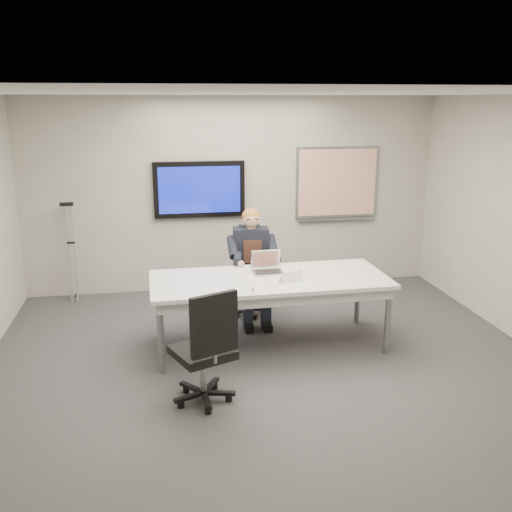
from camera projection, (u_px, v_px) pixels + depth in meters
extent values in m
cube|color=#353537|center=(274.00, 378.00, 5.81)|extent=(6.00, 6.00, 0.02)
cube|color=white|center=(277.00, 93.00, 5.07)|extent=(6.00, 6.00, 0.02)
cube|color=#A29C93|center=(234.00, 195.00, 8.29)|extent=(6.00, 0.02, 2.80)
cube|color=#A29C93|center=(410.00, 406.00, 2.59)|extent=(6.00, 0.02, 2.80)
cube|color=white|center=(270.00, 280.00, 6.38)|extent=(2.67, 1.15, 0.04)
cube|color=silver|center=(270.00, 287.00, 6.41)|extent=(2.55, 1.04, 0.11)
cylinder|color=gray|center=(161.00, 338.00, 5.83)|extent=(0.07, 0.07, 0.77)
cylinder|color=gray|center=(388.00, 321.00, 6.28)|extent=(0.07, 0.07, 0.77)
cylinder|color=gray|center=(159.00, 307.00, 6.70)|extent=(0.07, 0.07, 0.77)
cylinder|color=gray|center=(358.00, 294.00, 7.15)|extent=(0.07, 0.07, 0.77)
cube|color=black|center=(199.00, 189.00, 8.13)|extent=(1.30, 0.08, 0.80)
cube|color=#0D1893|center=(200.00, 190.00, 8.09)|extent=(1.16, 0.01, 0.66)
cube|color=gray|center=(337.00, 182.00, 8.48)|extent=(1.25, 0.04, 1.05)
cube|color=white|center=(337.00, 182.00, 8.46)|extent=(1.18, 0.01, 0.98)
cube|color=gray|center=(336.00, 219.00, 8.59)|extent=(1.18, 0.05, 0.04)
cylinder|color=gray|center=(251.00, 295.00, 7.46)|extent=(0.06, 0.06, 0.34)
cube|color=black|center=(251.00, 283.00, 7.42)|extent=(0.52, 0.52, 0.07)
cube|color=black|center=(252.00, 256.00, 7.54)|extent=(0.39, 0.14, 0.49)
cylinder|color=gray|center=(203.00, 371.00, 5.30)|extent=(0.06, 0.06, 0.39)
cube|color=black|center=(202.00, 352.00, 5.25)|extent=(0.65, 0.65, 0.08)
cube|color=black|center=(214.00, 324.00, 4.96)|extent=(0.44, 0.23, 0.56)
cube|color=black|center=(251.00, 251.00, 7.28)|extent=(0.46, 0.28, 0.61)
cube|color=#3C1F18|center=(253.00, 251.00, 7.15)|extent=(0.23, 0.04, 0.29)
sphere|color=tan|center=(251.00, 219.00, 7.13)|extent=(0.22, 0.22, 0.22)
ellipsoid|color=brown|center=(251.00, 216.00, 7.14)|extent=(0.23, 0.23, 0.19)
cube|color=#ADADB0|center=(268.00, 272.00, 6.53)|extent=(0.35, 0.25, 0.02)
cube|color=black|center=(268.00, 272.00, 6.52)|extent=(0.30, 0.18, 0.00)
cube|color=#ADADB0|center=(265.00, 259.00, 6.65)|extent=(0.35, 0.10, 0.23)
cube|color=#AD2412|center=(266.00, 259.00, 6.64)|extent=(0.30, 0.08, 0.19)
cylinder|color=black|center=(253.00, 289.00, 5.97)|extent=(0.04, 0.14, 0.01)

